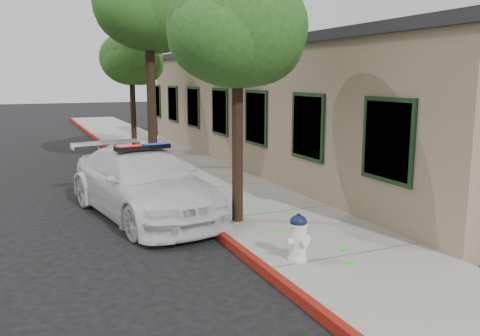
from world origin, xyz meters
name	(u,v)px	position (x,y,z in m)	size (l,w,h in m)	color
ground	(265,278)	(0.00, 0.00, 0.00)	(120.00, 120.00, 0.00)	black
sidewalk	(269,216)	(1.60, 3.00, 0.07)	(3.20, 60.00, 0.15)	gray
red_curb	(205,223)	(0.06, 3.00, 0.08)	(0.14, 60.00, 0.16)	maroon
clapboard_building	(319,106)	(6.69, 9.00, 2.13)	(7.30, 20.89, 4.24)	#9E8A67
police_car	(144,183)	(-0.90, 4.44, 0.77)	(3.07, 5.60, 1.66)	silver
fire_hydrant	(298,237)	(0.68, 0.13, 0.55)	(0.46, 0.40, 0.80)	white
street_tree_near	(238,34)	(0.71, 2.70, 4.02)	(3.01, 2.84, 5.19)	black
street_tree_mid	(148,8)	(0.71, 10.05, 5.39)	(3.67, 3.74, 6.96)	black
street_tree_far	(132,61)	(0.96, 14.11, 3.82)	(2.67, 2.63, 4.88)	black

